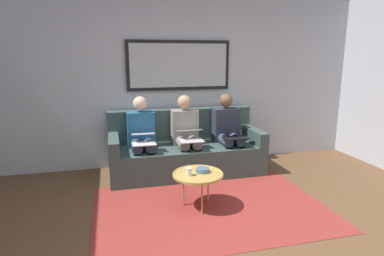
% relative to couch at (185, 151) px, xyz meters
% --- Properties ---
extents(ground_plane, '(6.00, 5.20, 0.10)m').
position_rel_couch_xyz_m(ground_plane, '(0.00, 2.12, -0.36)').
color(ground_plane, brown).
extents(wall_rear, '(6.00, 0.12, 2.60)m').
position_rel_couch_xyz_m(wall_rear, '(0.00, -0.48, 0.99)').
color(wall_rear, '#B7BCC6').
rests_on(wall_rear, ground_plane).
extents(area_rug, '(2.60, 1.80, 0.01)m').
position_rel_couch_xyz_m(area_rug, '(0.00, 1.27, -0.31)').
color(area_rug, maroon).
rests_on(area_rug, ground_plane).
extents(couch, '(2.20, 0.90, 0.90)m').
position_rel_couch_xyz_m(couch, '(0.00, 0.00, 0.00)').
color(couch, '#384C47').
rests_on(couch, ground_plane).
extents(framed_mirror, '(1.59, 0.05, 0.75)m').
position_rel_couch_xyz_m(framed_mirror, '(0.00, -0.39, 1.24)').
color(framed_mirror, black).
extents(coffee_table, '(0.57, 0.57, 0.42)m').
position_rel_couch_xyz_m(coffee_table, '(0.13, 1.22, 0.08)').
color(coffee_table, tan).
rests_on(coffee_table, ground_plane).
extents(cup, '(0.07, 0.07, 0.09)m').
position_rel_couch_xyz_m(cup, '(0.25, 1.25, 0.14)').
color(cup, silver).
rests_on(cup, coffee_table).
extents(bowl, '(0.15, 0.15, 0.05)m').
position_rel_couch_xyz_m(bowl, '(0.07, 1.19, 0.12)').
color(bowl, slate).
rests_on(bowl, coffee_table).
extents(person_left, '(0.38, 0.58, 1.14)m').
position_rel_couch_xyz_m(person_left, '(-0.64, 0.07, 0.30)').
color(person_left, '#2D3342').
rests_on(person_left, couch).
extents(laptop_black, '(0.36, 0.33, 0.14)m').
position_rel_couch_xyz_m(laptop_black, '(-0.64, 0.32, 0.31)').
color(laptop_black, black).
extents(person_middle, '(0.38, 0.58, 1.14)m').
position_rel_couch_xyz_m(person_middle, '(0.00, 0.07, 0.30)').
color(person_middle, gray).
rests_on(person_middle, couch).
extents(laptop_silver, '(0.33, 0.36, 0.15)m').
position_rel_couch_xyz_m(laptop_silver, '(0.00, 0.31, 0.32)').
color(laptop_silver, silver).
extents(person_right, '(0.38, 0.58, 1.14)m').
position_rel_couch_xyz_m(person_right, '(0.64, 0.07, 0.30)').
color(person_right, '#235B84').
rests_on(person_right, couch).
extents(laptop_white, '(0.30, 0.32, 0.14)m').
position_rel_couch_xyz_m(laptop_white, '(0.64, 0.32, 0.31)').
color(laptop_white, white).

